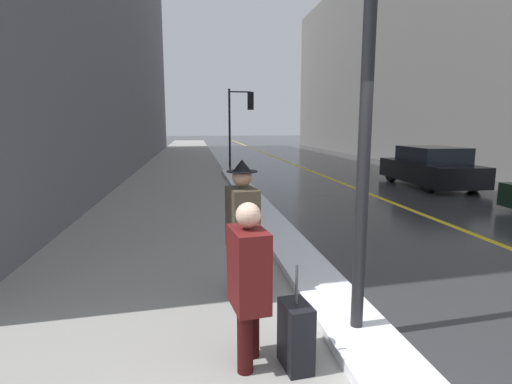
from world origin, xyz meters
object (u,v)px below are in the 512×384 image
object	(u,v)px
parked_car_black	(430,167)
traffic_light_near	(242,111)
pedestrian_with_shoulder_bag	(242,224)
rolling_suitcase	(296,336)
lamp_post	(370,11)
pedestrian_in_glasses	(248,277)

from	to	relation	value
parked_car_black	traffic_light_near	bearing A→B (deg)	36.73
traffic_light_near	pedestrian_with_shoulder_bag	distance (m)	16.44
parked_car_black	rolling_suitcase	world-z (taller)	parked_car_black
pedestrian_with_shoulder_bag	parked_car_black	size ratio (longest dim) A/B	0.40
lamp_post	pedestrian_with_shoulder_bag	size ratio (longest dim) A/B	3.05
pedestrian_in_glasses	pedestrian_with_shoulder_bag	bearing A→B (deg)	167.80
traffic_light_near	pedestrian_in_glasses	bearing A→B (deg)	-97.26
parked_car_black	rolling_suitcase	xyz separation A→B (m)	(-7.31, -9.66, -0.35)
lamp_post	pedestrian_with_shoulder_bag	bearing A→B (deg)	132.75
pedestrian_with_shoulder_bag	lamp_post	bearing A→B (deg)	35.23
pedestrian_in_glasses	pedestrian_with_shoulder_bag	distance (m)	1.43
rolling_suitcase	pedestrian_in_glasses	bearing A→B (deg)	-113.26
lamp_post	pedestrian_in_glasses	size ratio (longest dim) A/B	3.55
parked_car_black	rolling_suitcase	distance (m)	12.12
pedestrian_with_shoulder_bag	parked_car_black	xyz separation A→B (m)	(7.60, 8.13, -0.28)
traffic_light_near	parked_car_black	xyz separation A→B (m)	(5.63, -8.08, -2.20)
pedestrian_in_glasses	pedestrian_with_shoulder_bag	size ratio (longest dim) A/B	0.86
lamp_post	pedestrian_in_glasses	distance (m)	2.57
traffic_light_near	rolling_suitcase	size ratio (longest dim) A/B	4.15
pedestrian_in_glasses	parked_car_black	size ratio (longest dim) A/B	0.35
traffic_light_near	rolling_suitcase	distance (m)	18.00
lamp_post	pedestrian_in_glasses	world-z (taller)	lamp_post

